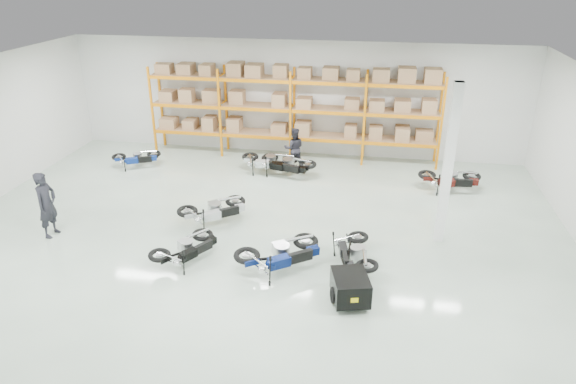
% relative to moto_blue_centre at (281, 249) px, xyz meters
% --- Properties ---
extents(room, '(18.00, 18.00, 18.00)m').
position_rel_moto_blue_centre_xyz_m(room, '(-1.09, 1.79, 1.64)').
color(room, beige).
rests_on(room, ground).
extents(pallet_rack, '(11.28, 0.98, 3.62)m').
position_rel_moto_blue_centre_xyz_m(pallet_rack, '(-1.09, 8.24, 1.65)').
color(pallet_rack, orange).
rests_on(pallet_rack, ground).
extents(structural_column, '(0.25, 0.25, 4.50)m').
position_rel_moto_blue_centre_xyz_m(structural_column, '(4.11, 2.29, 1.64)').
color(structural_column, white).
rests_on(structural_column, ground).
extents(moto_blue_centre, '(2.19, 1.97, 1.29)m').
position_rel_moto_blue_centre_xyz_m(moto_blue_centre, '(0.00, 0.00, 0.00)').
color(moto_blue_centre, '#071447').
rests_on(moto_blue_centre, ground).
extents(moto_silver_left, '(2.01, 1.84, 1.19)m').
position_rel_moto_blue_centre_xyz_m(moto_silver_left, '(-2.44, 2.18, -0.05)').
color(moto_silver_left, '#ACADB3').
rests_on(moto_silver_left, ground).
extents(moto_black_far_left, '(1.60, 1.88, 1.10)m').
position_rel_moto_blue_centre_xyz_m(moto_black_far_left, '(-2.49, -0.04, -0.09)').
color(moto_black_far_left, black).
rests_on(moto_black_far_left, ground).
extents(moto_touring_right, '(1.17, 1.83, 1.10)m').
position_rel_moto_blue_centre_xyz_m(moto_touring_right, '(1.82, 0.52, -0.09)').
color(moto_touring_right, black).
rests_on(moto_touring_right, ground).
extents(trailer, '(1.02, 1.73, 0.70)m').
position_rel_moto_blue_centre_xyz_m(trailer, '(1.82, -1.07, -0.20)').
color(trailer, black).
rests_on(trailer, ground).
extents(moto_back_a, '(1.75, 1.35, 1.01)m').
position_rel_moto_blue_centre_xyz_m(moto_back_a, '(-6.76, 6.11, -0.13)').
color(moto_back_a, navy).
rests_on(moto_back_a, ground).
extents(moto_back_b, '(1.86, 0.94, 1.19)m').
position_rel_moto_blue_centre_xyz_m(moto_back_b, '(-1.67, 6.48, -0.05)').
color(moto_back_b, silver).
rests_on(moto_back_b, ground).
extents(moto_back_c, '(2.07, 1.44, 1.22)m').
position_rel_moto_blue_centre_xyz_m(moto_back_c, '(-1.00, 6.25, -0.03)').
color(moto_back_c, black).
rests_on(moto_back_c, ground).
extents(moto_back_d, '(1.90, 1.08, 1.18)m').
position_rel_moto_blue_centre_xyz_m(moto_back_d, '(4.79, 5.88, -0.05)').
color(moto_back_d, '#46110E').
rests_on(moto_back_d, ground).
extents(person_left, '(0.52, 0.74, 1.93)m').
position_rel_moto_blue_centre_xyz_m(person_left, '(-6.84, 0.66, 0.36)').
color(person_left, black).
rests_on(person_left, ground).
extents(person_back, '(0.87, 0.75, 1.57)m').
position_rel_moto_blue_centre_xyz_m(person_back, '(-0.82, 7.04, 0.18)').
color(person_back, '#222129').
rests_on(person_back, ground).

